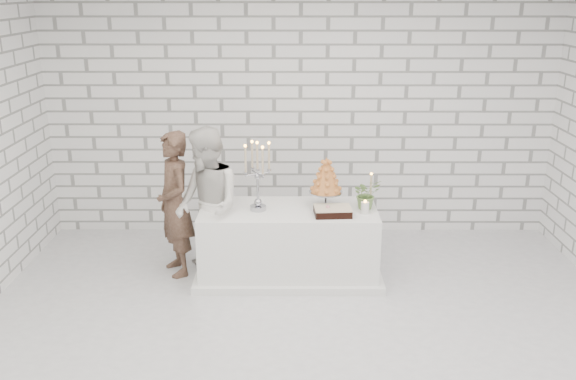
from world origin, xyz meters
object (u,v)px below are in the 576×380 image
object	(u,v)px
groom	(175,204)
bride	(208,205)
cake_table	(288,243)
croquembouche	(326,182)
candelabra	(258,176)

from	to	relation	value
groom	bride	world-z (taller)	bride
cake_table	groom	xyz separation A→B (m)	(-1.18, 0.10, 0.39)
croquembouche	candelabra	bearing A→B (deg)	-171.94
cake_table	croquembouche	xyz separation A→B (m)	(0.38, 0.06, 0.64)
groom	bride	bearing A→B (deg)	42.94
groom	bride	size ratio (longest dim) A/B	0.96
bride	croquembouche	world-z (taller)	bride
candelabra	croquembouche	size ratio (longest dim) A/B	1.35
candelabra	croquembouche	xyz separation A→B (m)	(0.69, 0.10, -0.09)
cake_table	candelabra	bearing A→B (deg)	-173.73
bride	candelabra	bearing A→B (deg)	62.91
candelabra	cake_table	bearing A→B (deg)	6.27
cake_table	candelabra	size ratio (longest dim) A/B	2.51
cake_table	groom	bearing A→B (deg)	175.31
candelabra	croquembouche	world-z (taller)	candelabra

